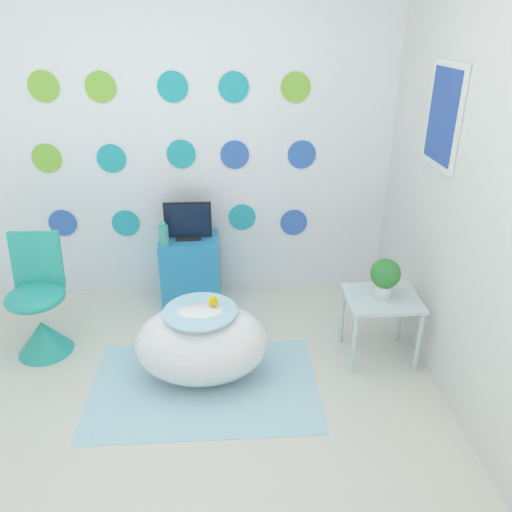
{
  "coord_description": "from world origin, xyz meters",
  "views": [
    {
      "loc": [
        0.37,
        -1.8,
        2.05
      ],
      "look_at": [
        0.54,
        0.92,
        0.76
      ],
      "focal_mm": 35.0,
      "sensor_mm": 36.0,
      "label": 1
    }
  ],
  "objects": [
    {
      "name": "potted_plant_left",
      "position": [
        1.35,
        0.9,
        0.6
      ],
      "size": [
        0.19,
        0.19,
        0.26
      ],
      "color": "white",
      "rests_on": "side_table"
    },
    {
      "name": "bathtub",
      "position": [
        0.2,
        0.75,
        0.25
      ],
      "size": [
        0.82,
        0.54,
        0.51
      ],
      "color": "white",
      "rests_on": "ground_plane"
    },
    {
      "name": "side_table",
      "position": [
        1.35,
        0.9,
        0.38
      ],
      "size": [
        0.46,
        0.4,
        0.45
      ],
      "color": "silver",
      "rests_on": "ground_plane"
    },
    {
      "name": "wall_right",
      "position": [
        1.66,
        0.96,
        1.3
      ],
      "size": [
        0.06,
        2.92,
        2.6
      ],
      "color": "silver",
      "rests_on": "ground_plane"
    },
    {
      "name": "ground_plane",
      "position": [
        0.0,
        0.0,
        0.0
      ],
      "size": [
        12.0,
        12.0,
        0.0
      ],
      "primitive_type": "plane",
      "color": "silver"
    },
    {
      "name": "vase",
      "position": [
        -0.1,
        1.6,
        0.62
      ],
      "size": [
        0.07,
        0.07,
        0.18
      ],
      "color": "#51B2AD",
      "rests_on": "tv_cabinet"
    },
    {
      "name": "rubber_duck",
      "position": [
        0.28,
        0.77,
        0.54
      ],
      "size": [
        0.06,
        0.06,
        0.07
      ],
      "color": "yellow",
      "rests_on": "bathtub"
    },
    {
      "name": "tv",
      "position": [
        0.07,
        1.72,
        0.67
      ],
      "size": [
        0.35,
        0.12,
        0.29
      ],
      "color": "black",
      "rests_on": "tv_cabinet"
    },
    {
      "name": "tv_cabinet",
      "position": [
        0.07,
        1.72,
        0.27
      ],
      "size": [
        0.44,
        0.34,
        0.54
      ],
      "color": "#389ED6",
      "rests_on": "ground_plane"
    },
    {
      "name": "wall_back_dotted",
      "position": [
        0.0,
        1.94,
        1.3
      ],
      "size": [
        4.28,
        0.05,
        2.6
      ],
      "color": "white",
      "rests_on": "ground_plane"
    },
    {
      "name": "rug",
      "position": [
        0.2,
        0.65,
        0.0
      ],
      "size": [
        1.39,
        0.9,
        0.01
      ],
      "color": "silver",
      "rests_on": "ground_plane"
    },
    {
      "name": "chair",
      "position": [
        -0.89,
        1.1,
        0.27
      ],
      "size": [
        0.38,
        0.38,
        0.82
      ],
      "color": "#38B2A3",
      "rests_on": "ground_plane"
    }
  ]
}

